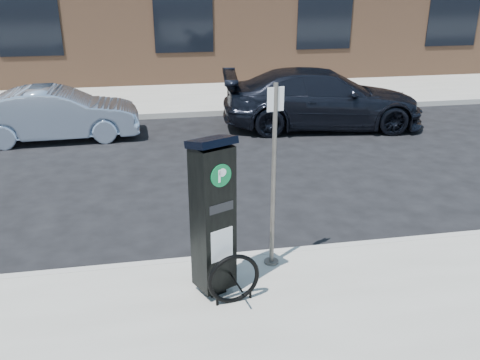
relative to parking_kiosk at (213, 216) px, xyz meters
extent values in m
plane|color=black|center=(0.71, 0.82, -1.16)|extent=(120.00, 120.00, 0.00)
cube|color=gray|center=(0.71, 14.82, -1.08)|extent=(60.00, 12.00, 0.15)
cube|color=#9E9B93|center=(0.71, 0.80, -1.08)|extent=(60.00, 0.12, 0.16)
cube|color=#9E9B93|center=(0.71, 8.84, -1.08)|extent=(60.00, 0.12, 0.16)
cube|color=black|center=(-4.29, 12.80, 1.84)|extent=(2.00, 0.06, 3.50)
cube|color=black|center=(0.00, 0.00, -0.96)|extent=(0.27, 0.27, 0.10)
cube|color=black|center=(0.00, 0.00, -0.03)|extent=(0.52, 0.50, 1.74)
cube|color=black|center=(0.00, 0.00, 0.88)|extent=(0.58, 0.55, 0.16)
cylinder|color=#07592B|center=(0.08, -0.16, 0.55)|extent=(0.24, 0.12, 0.26)
cube|color=white|center=(0.08, -0.16, 0.55)|extent=(0.09, 0.05, 0.14)
cube|color=silver|center=(0.08, -0.16, -0.29)|extent=(0.26, 0.13, 0.39)
cube|color=black|center=(0.08, -0.16, 0.17)|extent=(0.28, 0.14, 0.10)
cylinder|color=#524C48|center=(0.83, 0.52, -0.99)|extent=(0.19, 0.19, 0.03)
cylinder|color=#524C48|center=(0.83, 0.52, 0.19)|extent=(0.06, 0.06, 2.39)
cube|color=silver|center=(0.83, 0.52, 1.19)|extent=(0.21, 0.06, 0.29)
torus|color=black|center=(0.20, -0.25, -0.70)|extent=(0.63, 0.16, 0.63)
cylinder|color=black|center=(-0.01, -0.29, -0.95)|extent=(0.03, 0.03, 0.12)
cylinder|color=black|center=(0.40, -0.21, -0.95)|extent=(0.03, 0.03, 0.12)
imported|color=#9FB0CA|center=(-2.80, 7.29, -0.53)|extent=(3.85, 1.46, 1.26)
imported|color=black|center=(3.80, 7.22, -0.41)|extent=(5.37, 2.71, 1.49)
camera|label=1|loc=(-0.63, -5.16, 2.52)|focal=38.00mm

